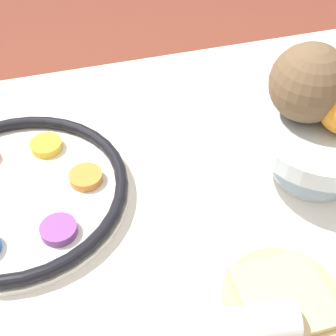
{
  "coord_description": "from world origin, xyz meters",
  "views": [
    {
      "loc": [
        0.0,
        -0.42,
        1.32
      ],
      "look_at": [
        0.14,
        0.07,
        0.8
      ],
      "focal_mm": 50.0,
      "sensor_mm": 36.0,
      "label": 1
    }
  ],
  "objects_px": {
    "fruit_stand": "(321,138)",
    "napkin_roll": "(216,330)",
    "coconut": "(308,83)",
    "bread_plate": "(282,299)",
    "seder_plate": "(16,192)"
  },
  "relations": [
    {
      "from": "fruit_stand",
      "to": "coconut",
      "type": "relative_size",
      "value": 1.84
    },
    {
      "from": "fruit_stand",
      "to": "coconut",
      "type": "height_order",
      "value": "coconut"
    },
    {
      "from": "fruit_stand",
      "to": "bread_plate",
      "type": "relative_size",
      "value": 1.37
    },
    {
      "from": "bread_plate",
      "to": "seder_plate",
      "type": "bearing_deg",
      "value": 139.13
    },
    {
      "from": "seder_plate",
      "to": "fruit_stand",
      "type": "height_order",
      "value": "fruit_stand"
    },
    {
      "from": "fruit_stand",
      "to": "coconut",
      "type": "bearing_deg",
      "value": 124.49
    },
    {
      "from": "coconut",
      "to": "bread_plate",
      "type": "distance_m",
      "value": 0.31
    },
    {
      "from": "fruit_stand",
      "to": "coconut",
      "type": "distance_m",
      "value": 0.09
    },
    {
      "from": "fruit_stand",
      "to": "napkin_roll",
      "type": "bearing_deg",
      "value": -138.09
    },
    {
      "from": "fruit_stand",
      "to": "coconut",
      "type": "xyz_separation_m",
      "value": [
        -0.02,
        0.03,
        0.08
      ]
    },
    {
      "from": "coconut",
      "to": "napkin_roll",
      "type": "bearing_deg",
      "value": -131.2
    },
    {
      "from": "seder_plate",
      "to": "napkin_roll",
      "type": "distance_m",
      "value": 0.37
    },
    {
      "from": "bread_plate",
      "to": "napkin_roll",
      "type": "xyz_separation_m",
      "value": [
        -0.1,
        -0.02,
        0.02
      ]
    },
    {
      "from": "seder_plate",
      "to": "bread_plate",
      "type": "distance_m",
      "value": 0.42
    },
    {
      "from": "fruit_stand",
      "to": "bread_plate",
      "type": "xyz_separation_m",
      "value": [
        -0.15,
        -0.2,
        -0.07
      ]
    }
  ]
}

